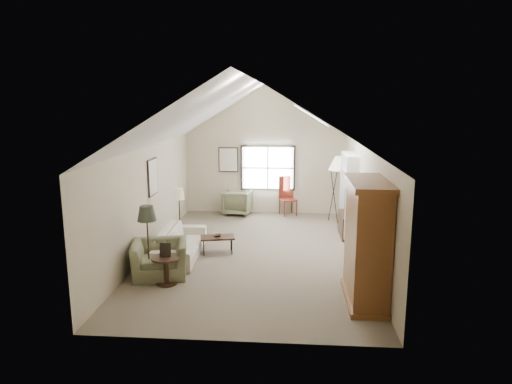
# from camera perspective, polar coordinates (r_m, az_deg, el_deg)

# --- Properties ---
(room_shell) EXTENTS (5.01, 8.01, 4.00)m
(room_shell) POSITION_cam_1_polar(r_m,az_deg,el_deg) (10.26, -0.17, 9.48)
(room_shell) COLOR brown
(room_shell) RESTS_ON ground
(window) EXTENTS (1.72, 0.08, 1.42)m
(window) POSITION_cam_1_polar(r_m,az_deg,el_deg) (14.36, 1.49, 3.02)
(window) COLOR black
(window) RESTS_ON room_shell
(skylight) EXTENTS (0.80, 1.20, 0.52)m
(skylight) POSITION_cam_1_polar(r_m,az_deg,el_deg) (11.14, 6.98, 9.63)
(skylight) COLOR white
(skylight) RESTS_ON room_shell
(wall_art) EXTENTS (1.97, 3.71, 0.88)m
(wall_art) POSITION_cam_1_polar(r_m,az_deg,el_deg) (12.60, -8.03, 2.99)
(wall_art) COLOR black
(wall_art) RESTS_ON room_shell
(armoire) EXTENTS (0.60, 1.50, 2.20)m
(armoire) POSITION_cam_1_polar(r_m,az_deg,el_deg) (8.32, 13.70, -6.11)
(armoire) COLOR brown
(armoire) RESTS_ON ground
(tv_alcove) EXTENTS (0.32, 1.30, 2.10)m
(tv_alcove) POSITION_cam_1_polar(r_m,az_deg,el_deg) (12.17, 11.50, -0.20)
(tv_alcove) COLOR white
(tv_alcove) RESTS_ON ground
(media_console) EXTENTS (0.34, 1.18, 0.60)m
(media_console) POSITION_cam_1_polar(r_m,az_deg,el_deg) (12.36, 11.25, -4.05)
(media_console) COLOR #382316
(media_console) RESTS_ON ground
(tv_panel) EXTENTS (0.05, 0.90, 0.55)m
(tv_panel) POSITION_cam_1_polar(r_m,az_deg,el_deg) (12.21, 11.36, -1.25)
(tv_panel) COLOR black
(tv_panel) RESTS_ON media_console
(sofa) EXTENTS (0.94, 2.26, 0.65)m
(sofa) POSITION_cam_1_polar(r_m,az_deg,el_deg) (10.70, -9.42, -6.30)
(sofa) COLOR beige
(sofa) RESTS_ON ground
(armchair_near) EXTENTS (1.28, 1.18, 0.72)m
(armchair_near) POSITION_cam_1_polar(r_m,az_deg,el_deg) (9.67, -11.93, -8.16)
(armchair_near) COLOR #616245
(armchair_near) RESTS_ON ground
(armchair_far) EXTENTS (0.94, 0.96, 0.78)m
(armchair_far) POSITION_cam_1_polar(r_m,az_deg,el_deg) (14.38, -2.29, -1.28)
(armchair_far) COLOR #646C4C
(armchair_far) RESTS_ON ground
(coffee_table) EXTENTS (0.87, 0.59, 0.41)m
(coffee_table) POSITION_cam_1_polar(r_m,az_deg,el_deg) (10.87, -4.82, -6.58)
(coffee_table) COLOR #342415
(coffee_table) RESTS_ON ground
(bowl) EXTENTS (0.22, 0.22, 0.05)m
(bowl) POSITION_cam_1_polar(r_m,az_deg,el_deg) (10.80, -4.84, -5.44)
(bowl) COLOR #392317
(bowl) RESTS_ON coffee_table
(side_table) EXTENTS (0.58, 0.58, 0.56)m
(side_table) POSITION_cam_1_polar(r_m,az_deg,el_deg) (9.23, -11.17, -9.61)
(side_table) COLOR #331D15
(side_table) RESTS_ON ground
(side_chair) EXTENTS (0.61, 0.61, 1.21)m
(side_chair) POSITION_cam_1_polar(r_m,az_deg,el_deg) (14.24, 4.05, -0.53)
(side_chair) COLOR maroon
(side_chair) RESTS_ON ground
(tripod_lamp) EXTENTS (0.62, 0.62, 1.99)m
(tripod_lamp) POSITION_cam_1_polar(r_m,az_deg,el_deg) (13.56, 10.17, 0.38)
(tripod_lamp) COLOR white
(tripod_lamp) RESTS_ON ground
(dark_lamp) EXTENTS (0.38, 0.38, 1.56)m
(dark_lamp) POSITION_cam_1_polar(r_m,az_deg,el_deg) (9.36, -13.34, -6.17)
(dark_lamp) COLOR black
(dark_lamp) RESTS_ON ground
(tan_lamp) EXTENTS (0.29, 0.29, 1.40)m
(tan_lamp) POSITION_cam_1_polar(r_m,az_deg,el_deg) (11.79, -9.52, -2.75)
(tan_lamp) COLOR tan
(tan_lamp) RESTS_ON ground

